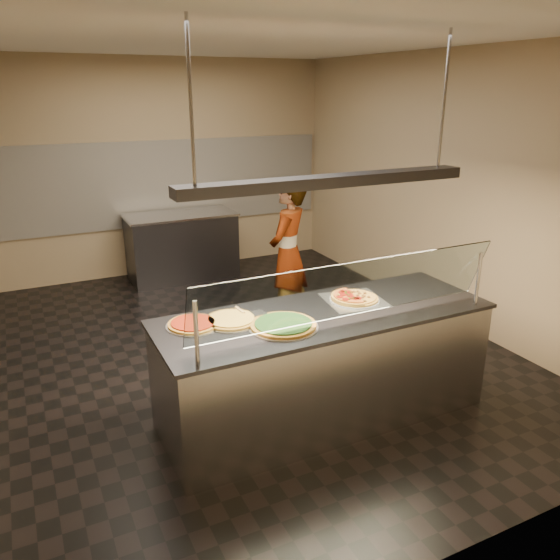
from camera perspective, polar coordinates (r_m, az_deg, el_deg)
name	(u,v)px	position (r m, az deg, el deg)	size (l,w,h in m)	color
ground	(243,351)	(5.76, -3.93, -7.38)	(5.00, 6.00, 0.02)	black
ceiling	(235,36)	(5.17, -4.77, 24.10)	(5.00, 6.00, 0.02)	silver
wall_back	(160,169)	(8.09, -12.45, 11.27)	(5.00, 0.02, 3.00)	#9D8665
wall_front	(471,324)	(2.81, 19.31, -4.33)	(5.00, 0.02, 3.00)	#9D8665
wall_right	(443,188)	(6.59, 16.64, 9.16)	(0.02, 6.00, 3.00)	#9D8665
tile_band	(161,183)	(8.09, -12.29, 9.84)	(4.90, 0.02, 1.20)	silver
serving_counter	(324,365)	(4.48, 4.58, -8.85)	(2.67, 0.94, 0.93)	#B7B7BC
sneeze_guard	(351,290)	(3.90, 7.42, -1.09)	(2.43, 0.18, 0.54)	#B7B7BC
perforated_tray	(354,299)	(4.54, 7.73, -2.03)	(0.53, 0.53, 0.01)	silver
half_pizza_pepperoni	(345,298)	(4.48, 6.77, -1.88)	(0.24, 0.41, 0.05)	olive
half_pizza_sausage	(363,295)	(4.58, 8.67, -1.60)	(0.24, 0.41, 0.04)	olive
pizza_spinach	(283,325)	(4.00, 0.33, -4.69)	(0.52, 0.52, 0.03)	silver
pizza_cheese	(231,319)	(4.11, -5.13, -4.11)	(0.43, 0.43, 0.03)	silver
pizza_tomato	(193,324)	(4.08, -9.09, -4.53)	(0.40, 0.40, 0.03)	silver
pizza_spatula	(247,311)	(4.21, -3.50, -3.27)	(0.18, 0.23, 0.02)	#B7B7BC
prep_table	(182,246)	(7.90, -10.20, 3.54)	(1.51, 0.74, 0.93)	#323237
worker	(288,254)	(6.09, 0.85, 2.77)	(0.61, 0.40, 1.68)	#302B36
heat_lamp_housing	(329,181)	(4.00, 5.15, 10.25)	(2.30, 0.18, 0.08)	#323237
lamp_rod_left	(191,103)	(3.54, -9.32, 17.78)	(0.02, 0.02, 1.01)	#B7B7BC
lamp_rod_right	(444,100)	(4.55, 16.79, 17.55)	(0.02, 0.02, 1.01)	#B7B7BC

